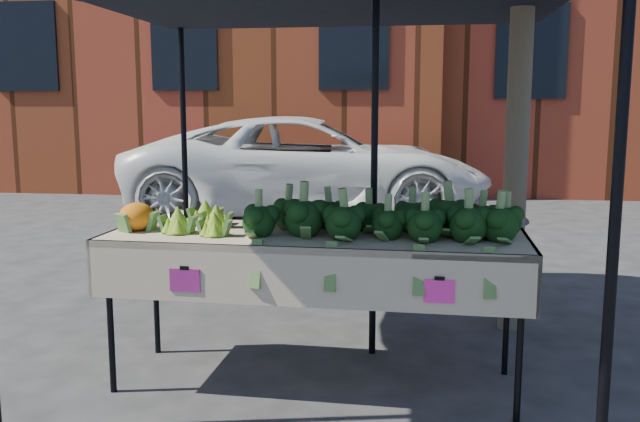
{
  "coord_description": "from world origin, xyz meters",
  "views": [
    {
      "loc": [
        0.63,
        -3.82,
        1.62
      ],
      "look_at": [
        0.05,
        0.17,
        1.0
      ],
      "focal_mm": 38.18,
      "sensor_mm": 36.0,
      "label": 1
    }
  ],
  "objects": [
    {
      "name": "ground",
      "position": [
        0.0,
        0.0,
        0.0
      ],
      "size": [
        90.0,
        90.0,
        0.0
      ],
      "primitive_type": "plane",
      "color": "#28282A"
    },
    {
      "name": "table",
      "position": [
        0.05,
        -0.03,
        0.45
      ],
      "size": [
        2.42,
        0.85,
        0.9
      ],
      "color": "#BEAE97",
      "rests_on": "ground"
    },
    {
      "name": "cauliflower_pair",
      "position": [
        -1.0,
        -0.08,
        0.99
      ],
      "size": [
        0.2,
        0.2,
        0.18
      ],
      "primitive_type": "ellipsoid",
      "color": "orange",
      "rests_on": "table"
    },
    {
      "name": "broccoli_heap",
      "position": [
        0.44,
        -0.0,
        1.03
      ],
      "size": [
        1.61,
        0.58,
        0.27
      ],
      "primitive_type": "ellipsoid",
      "color": "black",
      "rests_on": "table"
    },
    {
      "name": "vehicle",
      "position": [
        -0.99,
        6.13,
        2.66
      ],
      "size": [
        1.76,
        2.61,
        5.32
      ],
      "primitive_type": "imported",
      "rotation": [
        0.0,
        0.0,
        1.69
      ],
      "color": "white",
      "rests_on": "ground"
    },
    {
      "name": "canopy",
      "position": [
        -0.0,
        0.59,
        1.37
      ],
      "size": [
        3.16,
        3.16,
        2.74
      ],
      "primitive_type": null,
      "color": "black",
      "rests_on": "ground"
    },
    {
      "name": "romanesco_cluster",
      "position": [
        -0.62,
        0.01,
        1.0
      ],
      "size": [
        0.43,
        0.57,
        0.2
      ],
      "primitive_type": "ellipsoid",
      "color": "#77A524",
      "rests_on": "table"
    }
  ]
}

